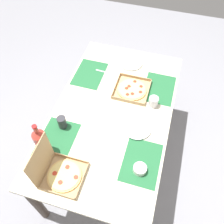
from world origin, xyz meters
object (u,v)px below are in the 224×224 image
Objects in this scene: pizza_box_edge_far at (132,89)px; cup_spare at (62,122)px; pizza_box_corner_right at (59,172)px; cup_dark at (153,102)px; soda_bottle at (41,141)px; condiment_bowl at (140,169)px; plate_far_left at (137,128)px; plate_middle at (131,63)px.

cup_spare reaches higher than pizza_box_edge_far.
cup_dark is at bearing -32.10° from pizza_box_corner_right.
pizza_box_corner_right is 0.94× the size of soda_bottle.
pizza_box_corner_right is 0.55m from condiment_bowl.
pizza_box_edge_far is 1.31× the size of plate_far_left.
cup_spare reaches higher than cup_dark.
plate_middle is 2.34× the size of condiment_bowl.
plate_middle is at bearing -21.61° from cup_spare.
pizza_box_edge_far is 3.18× the size of condiment_bowl.
condiment_bowl is (0.04, -0.70, -0.11)m from soda_bottle.
plate_middle is 0.68× the size of soda_bottle.
condiment_bowl reaches higher than pizza_box_edge_far.
cup_spare is at bearing 73.90° from condiment_bowl.
pizza_box_corner_right is at bearing -128.04° from soda_bottle.
plate_far_left is 0.72m from soda_bottle.
pizza_box_corner_right is 1.25m from plate_middle.
pizza_box_edge_far reaches higher than plate_far_left.
cup_dark is (-0.44, -0.30, 0.04)m from plate_middle.
soda_bottle reaches higher than pizza_box_edge_far.
pizza_box_corner_right is 1.35× the size of plate_far_left.
pizza_box_corner_right is 0.25m from soda_bottle.
condiment_bowl is at bearing -86.44° from soda_bottle.
soda_bottle is at bearing 51.96° from pizza_box_corner_right.
pizza_box_edge_far is 1.36× the size of plate_middle.
soda_bottle is (-0.38, 0.60, 0.12)m from plate_far_left.
cup_dark is (0.26, -0.07, 0.04)m from plate_far_left.
plate_far_left is at bearing 15.79° from condiment_bowl.
pizza_box_edge_far is 0.97× the size of pizza_box_corner_right.
pizza_box_edge_far is 0.40m from plate_far_left.
soda_bottle is (-0.75, 0.47, 0.12)m from pizza_box_edge_far.
plate_far_left is 1.03× the size of plate_middle.
plate_middle is (0.33, 0.09, -0.00)m from pizza_box_edge_far.
cup_dark reaches higher than pizza_box_edge_far.
cup_spare is 0.68m from condiment_bowl.
plate_far_left is 0.70× the size of soda_bottle.
cup_spare is at bearing 122.88° from cup_dark.
plate_far_left is at bearing -38.69° from pizza_box_corner_right.
condiment_bowl reaches higher than plate_middle.
soda_bottle is 0.71m from condiment_bowl.
cup_dark is (0.41, -0.64, -0.01)m from cup_spare.
condiment_bowl is (-0.19, -0.66, -0.03)m from cup_spare.
pizza_box_edge_far is 0.24m from cup_dark.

